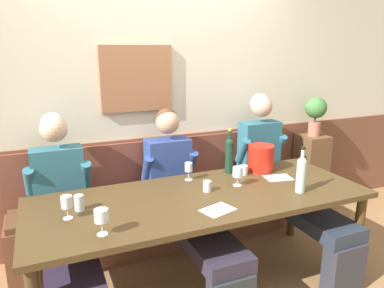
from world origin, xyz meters
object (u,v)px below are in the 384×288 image
at_px(water_tumbler_left, 207,186).
at_px(ice_bucket, 261,158).
at_px(person_center_left_seat, 282,177).
at_px(water_tumbler_right, 244,170).
at_px(wall_bench, 169,213).
at_px(dining_table, 202,204).
at_px(person_right_seat, 184,196).
at_px(wine_glass_left_end, 101,217).
at_px(wine_glass_center_front, 189,168).
at_px(water_tumbler_center, 79,203).
at_px(wine_glass_center_rear, 67,203).
at_px(wine_glass_mid_left, 238,173).
at_px(wine_bottle_clear_water, 301,173).
at_px(potted_plant, 316,111).
at_px(person_center_right_seat, 64,216).
at_px(wine_bottle_green_tall, 229,154).

bearing_deg(water_tumbler_left, ice_bucket, 21.38).
height_order(person_center_left_seat, water_tumbler_right, person_center_left_seat).
height_order(wall_bench, person_center_left_seat, person_center_left_seat).
xyz_separation_m(dining_table, person_right_seat, (-0.01, 0.33, -0.06)).
height_order(wine_glass_left_end, water_tumbler_right, wine_glass_left_end).
distance_m(wine_glass_center_front, water_tumbler_center, 0.89).
bearing_deg(wine_glass_center_rear, wine_glass_mid_left, 3.44).
relative_size(water_tumbler_left, water_tumbler_center, 0.78).
height_order(wall_bench, wine_bottle_clear_water, wine_bottle_clear_water).
distance_m(wine_glass_center_front, potted_plant, 1.69).
bearing_deg(wine_glass_left_end, ice_bucket, 22.29).
bearing_deg(wine_glass_center_rear, wall_bench, 39.00).
xyz_separation_m(dining_table, water_tumbler_center, (-0.82, 0.09, 0.12)).
height_order(person_center_left_seat, water_tumbler_center, person_center_left_seat).
distance_m(person_center_left_seat, water_tumbler_center, 1.78).
xyz_separation_m(wall_bench, person_center_right_seat, (-0.91, -0.41, 0.33)).
height_order(wine_bottle_clear_water, wine_bottle_green_tall, wine_bottle_green_tall).
bearing_deg(person_center_left_seat, ice_bucket, -172.37).
xyz_separation_m(ice_bucket, water_tumbler_center, (-1.50, -0.20, -0.06)).
height_order(person_right_seat, wine_glass_left_end, person_right_seat).
bearing_deg(potted_plant, wine_glass_left_end, -156.27).
height_order(water_tumbler_right, potted_plant, potted_plant).
bearing_deg(ice_bucket, wine_bottle_clear_water, -90.34).
bearing_deg(person_right_seat, person_center_right_seat, -179.27).
bearing_deg(wine_glass_left_end, person_right_seat, 39.88).
bearing_deg(person_center_right_seat, wine_bottle_green_tall, 1.52).
relative_size(wine_bottle_clear_water, wine_glass_left_end, 2.22).
distance_m(wine_glass_left_end, water_tumbler_left, 0.88).
relative_size(wall_bench, dining_table, 1.13).
distance_m(wall_bench, wine_bottle_green_tall, 0.83).
height_order(person_center_right_seat, potted_plant, person_center_right_seat).
relative_size(person_right_seat, ice_bucket, 6.10).
height_order(person_center_left_seat, wine_glass_center_rear, person_center_left_seat).
xyz_separation_m(person_center_right_seat, water_tumbler_right, (1.41, -0.06, 0.17)).
relative_size(person_right_seat, potted_plant, 3.29).
bearing_deg(wine_glass_left_end, wine_glass_center_front, 38.25).
distance_m(dining_table, wine_glass_left_end, 0.82).
height_order(water_tumbler_center, potted_plant, potted_plant).
bearing_deg(wine_glass_mid_left, ice_bucket, 32.53).
distance_m(person_right_seat, water_tumbler_left, 0.33).
bearing_deg(wine_glass_left_end, dining_table, 21.34).
bearing_deg(wine_bottle_green_tall, water_tumbler_left, -138.89).
relative_size(person_center_left_seat, water_tumbler_right, 17.42).
bearing_deg(water_tumbler_center, wine_bottle_clear_water, -11.76).
bearing_deg(person_center_left_seat, potted_plant, 31.39).
bearing_deg(water_tumbler_center, wine_bottle_green_tall, 11.95).
height_order(wine_glass_center_rear, wine_glass_center_front, wine_glass_center_rear).
xyz_separation_m(ice_bucket, wine_bottle_green_tall, (-0.27, 0.06, 0.05)).
distance_m(wall_bench, wine_glass_center_front, 0.69).
bearing_deg(person_center_right_seat, dining_table, -19.05).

